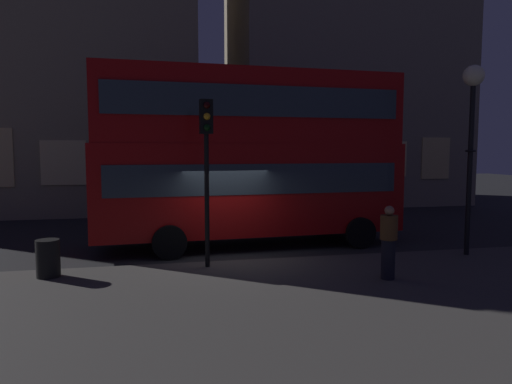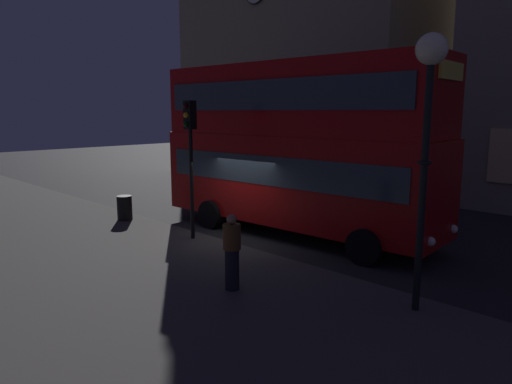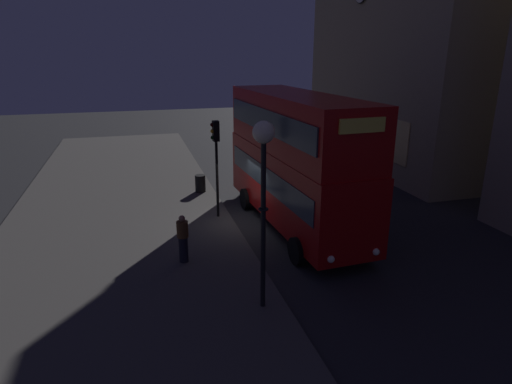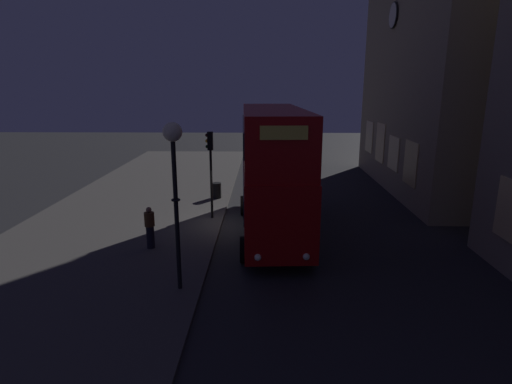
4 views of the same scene
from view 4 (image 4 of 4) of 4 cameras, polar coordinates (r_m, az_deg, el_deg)
ground_plane at (r=19.98m, az=-2.80°, el=-4.51°), size 80.00×80.00×0.00m
sidewalk_slab at (r=21.04m, az=-17.79°, el=-4.05°), size 44.00×9.57×0.12m
building_with_clock at (r=29.34m, az=28.00°, el=15.65°), size 15.05×10.19×15.87m
double_decker_bus at (r=18.23m, az=2.29°, el=3.64°), size 9.87×3.22×5.52m
traffic_light_near_kerb at (r=20.02m, az=-6.27°, el=4.77°), size 0.33×0.37×4.23m
street_lamp at (r=12.69m, az=-11.17°, el=4.17°), size 0.58×0.58×5.31m
pedestrian at (r=17.14m, az=-14.31°, el=-4.70°), size 0.40×0.40×1.71m
litter_bin at (r=24.22m, az=-5.40°, el=0.22°), size 0.54×0.54×0.89m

